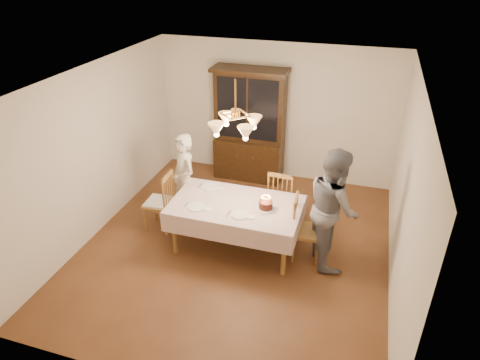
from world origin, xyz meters
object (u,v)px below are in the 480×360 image
(dining_table, at_px, (236,208))
(elderly_woman, at_px, (184,180))
(china_hutch, at_px, (250,127))
(chair_far_side, at_px, (282,200))
(birthday_cake, at_px, (266,205))

(dining_table, xyz_separation_m, elderly_woman, (-1.01, 0.44, 0.08))
(dining_table, height_order, china_hutch, china_hutch)
(china_hutch, bearing_deg, dining_table, -78.81)
(chair_far_side, bearing_deg, china_hutch, 124.13)
(dining_table, height_order, birthday_cake, birthday_cake)
(elderly_woman, distance_m, birthday_cake, 1.52)
(elderly_woman, xyz_separation_m, birthday_cake, (1.45, -0.44, 0.05))
(birthday_cake, bearing_deg, dining_table, -179.92)
(elderly_woman, bearing_deg, china_hutch, 113.62)
(dining_table, distance_m, chair_far_side, 1.00)
(china_hutch, bearing_deg, birthday_cake, -68.45)
(china_hutch, bearing_deg, elderly_woman, -107.30)
(dining_table, distance_m, birthday_cake, 0.46)
(elderly_woman, bearing_deg, chair_far_side, 54.76)
(dining_table, bearing_deg, china_hutch, 101.19)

